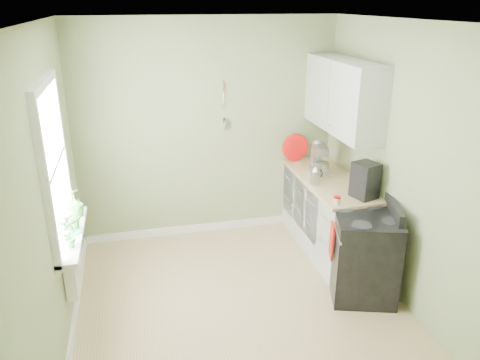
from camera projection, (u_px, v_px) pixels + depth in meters
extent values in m
cube|color=tan|center=(243.00, 312.00, 4.59)|extent=(3.20, 3.60, 0.02)
cube|color=white|center=(244.00, 20.00, 3.61)|extent=(3.20, 3.60, 0.02)
cube|color=gray|center=(208.00, 131.00, 5.74)|extent=(3.20, 0.02, 2.70)
cube|color=gray|center=(49.00, 201.00, 3.75)|extent=(0.02, 3.60, 2.70)
cube|color=gray|center=(407.00, 169.00, 4.45)|extent=(0.02, 3.60, 2.70)
cube|color=silver|center=(328.00, 215.00, 5.62)|extent=(0.60, 1.60, 0.87)
cube|color=tan|center=(330.00, 180.00, 5.45)|extent=(0.64, 1.60, 0.04)
cube|color=silver|center=(343.00, 96.00, 5.23)|extent=(0.35, 1.40, 0.80)
cube|color=white|center=(52.00, 165.00, 3.95)|extent=(0.02, 1.00, 1.30)
cube|color=white|center=(43.00, 84.00, 3.71)|extent=(0.06, 1.14, 0.07)
cube|color=white|center=(66.00, 237.00, 4.20)|extent=(0.06, 1.14, 0.07)
cube|color=white|center=(55.00, 165.00, 3.96)|extent=(0.04, 1.00, 0.04)
cube|color=white|center=(73.00, 234.00, 4.21)|extent=(0.18, 1.14, 0.04)
cube|color=white|center=(73.00, 269.00, 4.28)|extent=(0.12, 0.50, 0.35)
cylinder|color=tan|center=(224.00, 87.00, 5.57)|extent=(0.02, 0.02, 0.10)
cylinder|color=silver|center=(224.00, 97.00, 5.61)|extent=(0.01, 0.01, 0.16)
cylinder|color=silver|center=(224.00, 125.00, 5.73)|extent=(0.01, 0.14, 0.14)
cube|color=black|center=(363.00, 256.00, 4.76)|extent=(0.80, 0.87, 0.85)
cube|color=black|center=(367.00, 217.00, 4.60)|extent=(0.80, 0.87, 0.03)
cube|color=black|center=(393.00, 207.00, 4.63)|extent=(0.27, 0.70, 0.13)
cylinder|color=#B2B2B7|center=(337.00, 230.00, 4.57)|extent=(0.20, 0.56, 0.02)
cube|color=#A01D12|center=(332.00, 241.00, 4.72)|extent=(0.08, 0.20, 0.36)
cube|color=#B2B2B7|center=(320.00, 171.00, 5.56)|extent=(0.25, 0.33, 0.08)
cube|color=#B2B2B7|center=(316.00, 157.00, 5.63)|extent=(0.13, 0.10, 0.22)
cube|color=#B2B2B7|center=(320.00, 149.00, 5.49)|extent=(0.19, 0.32, 0.10)
sphere|color=#B2B2B7|center=(317.00, 144.00, 5.57)|extent=(0.12, 0.12, 0.12)
cylinder|color=silver|center=(322.00, 168.00, 5.49)|extent=(0.17, 0.17, 0.14)
cylinder|color=silver|center=(315.00, 177.00, 5.25)|extent=(0.12, 0.12, 0.16)
cone|color=silver|center=(316.00, 169.00, 5.21)|extent=(0.12, 0.12, 0.04)
cylinder|color=silver|center=(308.00, 176.00, 5.22)|extent=(0.11, 0.04, 0.08)
cube|color=black|center=(365.00, 180.00, 4.87)|extent=(0.28, 0.29, 0.38)
cylinder|color=black|center=(361.00, 191.00, 4.90)|extent=(0.12, 0.12, 0.13)
cylinder|color=red|center=(295.00, 147.00, 6.00)|extent=(0.35, 0.08, 0.35)
cylinder|color=beige|center=(337.00, 201.00, 4.75)|extent=(0.07, 0.07, 0.07)
cylinder|color=red|center=(337.00, 197.00, 4.73)|extent=(0.08, 0.08, 0.01)
imported|color=#3D7F34|center=(68.00, 233.00, 3.90)|extent=(0.17, 0.15, 0.28)
imported|color=#3D7F34|center=(72.00, 215.00, 4.24)|extent=(0.18, 0.19, 0.27)
imported|color=#3D7F34|center=(75.00, 202.00, 4.49)|extent=(0.22, 0.22, 0.28)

